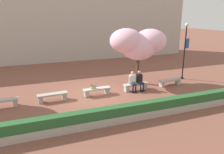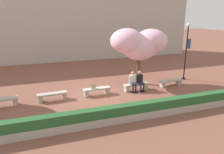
{
  "view_description": "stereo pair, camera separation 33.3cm",
  "coord_description": "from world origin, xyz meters",
  "px_view_note": "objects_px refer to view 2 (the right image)",
  "views": [
    {
      "loc": [
        -3.62,
        -12.19,
        4.86
      ],
      "look_at": [
        1.07,
        0.2,
        1.0
      ],
      "focal_mm": 35.0,
      "sensor_mm": 36.0,
      "label": 1
    },
    {
      "loc": [
        -3.31,
        -12.31,
        4.86
      ],
      "look_at": [
        1.07,
        0.2,
        1.0
      ],
      "focal_mm": 35.0,
      "sensor_mm": 36.0,
      "label": 2
    }
  ],
  "objects_px": {
    "stone_bench_near_east": "(136,86)",
    "person_seated_left": "(133,81)",
    "cherry_tree_main": "(139,43)",
    "lamp_post_with_banner": "(187,46)",
    "stone_bench_near_west": "(52,95)",
    "handbag": "(93,86)",
    "stone_bench_center": "(97,90)",
    "person_seated_right": "(140,80)",
    "stone_bench_east_end": "(171,82)",
    "stone_bench_west_end": "(2,101)"
  },
  "relations": [
    {
      "from": "stone_bench_west_end",
      "to": "lamp_post_with_banner",
      "type": "bearing_deg",
      "value": 4.81
    },
    {
      "from": "stone_bench_west_end",
      "to": "lamp_post_with_banner",
      "type": "height_order",
      "value": "lamp_post_with_banner"
    },
    {
      "from": "handbag",
      "to": "cherry_tree_main",
      "type": "xyz_separation_m",
      "value": [
        3.65,
        1.3,
        2.31
      ]
    },
    {
      "from": "stone_bench_center",
      "to": "person_seated_right",
      "type": "xyz_separation_m",
      "value": [
        2.92,
        -0.05,
        0.4
      ]
    },
    {
      "from": "stone_bench_near_west",
      "to": "lamp_post_with_banner",
      "type": "relative_size",
      "value": 0.41
    },
    {
      "from": "person_seated_right",
      "to": "lamp_post_with_banner",
      "type": "distance_m",
      "value": 4.8
    },
    {
      "from": "stone_bench_east_end",
      "to": "lamp_post_with_banner",
      "type": "height_order",
      "value": "lamp_post_with_banner"
    },
    {
      "from": "stone_bench_near_east",
      "to": "handbag",
      "type": "xyz_separation_m",
      "value": [
        -2.9,
        -0.01,
        0.28
      ]
    },
    {
      "from": "person_seated_right",
      "to": "handbag",
      "type": "bearing_deg",
      "value": 179.13
    },
    {
      "from": "stone_bench_west_end",
      "to": "person_seated_left",
      "type": "distance_m",
      "value": 7.76
    },
    {
      "from": "cherry_tree_main",
      "to": "person_seated_left",
      "type": "bearing_deg",
      "value": -126.81
    },
    {
      "from": "lamp_post_with_banner",
      "to": "stone_bench_near_west",
      "type": "bearing_deg",
      "value": -173.9
    },
    {
      "from": "stone_bench_near_east",
      "to": "handbag",
      "type": "relative_size",
      "value": 5.07
    },
    {
      "from": "stone_bench_near_west",
      "to": "person_seated_left",
      "type": "distance_m",
      "value": 5.1
    },
    {
      "from": "handbag",
      "to": "stone_bench_east_end",
      "type": "bearing_deg",
      "value": 0.06
    },
    {
      "from": "stone_bench_near_west",
      "to": "stone_bench_near_east",
      "type": "height_order",
      "value": "same"
    },
    {
      "from": "stone_bench_east_end",
      "to": "person_seated_right",
      "type": "distance_m",
      "value": 2.45
    },
    {
      "from": "stone_bench_near_west",
      "to": "cherry_tree_main",
      "type": "bearing_deg",
      "value": 11.98
    },
    {
      "from": "person_seated_left",
      "to": "handbag",
      "type": "height_order",
      "value": "person_seated_left"
    },
    {
      "from": "stone_bench_center",
      "to": "stone_bench_near_east",
      "type": "relative_size",
      "value": 1.0
    },
    {
      "from": "stone_bench_west_end",
      "to": "person_seated_right",
      "type": "distance_m",
      "value": 8.26
    },
    {
      "from": "stone_bench_center",
      "to": "cherry_tree_main",
      "type": "xyz_separation_m",
      "value": [
        3.42,
        1.29,
        2.59
      ]
    },
    {
      "from": "handbag",
      "to": "stone_bench_near_east",
      "type": "bearing_deg",
      "value": 0.11
    },
    {
      "from": "stone_bench_near_east",
      "to": "person_seated_right",
      "type": "bearing_deg",
      "value": -12.01
    },
    {
      "from": "person_seated_right",
      "to": "handbag",
      "type": "distance_m",
      "value": 3.15
    },
    {
      "from": "cherry_tree_main",
      "to": "person_seated_right",
      "type": "bearing_deg",
      "value": -110.54
    },
    {
      "from": "stone_bench_east_end",
      "to": "cherry_tree_main",
      "type": "height_order",
      "value": "cherry_tree_main"
    },
    {
      "from": "person_seated_left",
      "to": "stone_bench_east_end",
      "type": "bearing_deg",
      "value": 1.05
    },
    {
      "from": "person_seated_left",
      "to": "handbag",
      "type": "relative_size",
      "value": 3.81
    },
    {
      "from": "stone_bench_west_end",
      "to": "stone_bench_near_west",
      "type": "distance_m",
      "value": 2.67
    },
    {
      "from": "stone_bench_near_east",
      "to": "person_seated_left",
      "type": "bearing_deg",
      "value": -168.06
    },
    {
      "from": "stone_bench_east_end",
      "to": "handbag",
      "type": "bearing_deg",
      "value": -179.94
    },
    {
      "from": "stone_bench_near_west",
      "to": "stone_bench_near_east",
      "type": "xyz_separation_m",
      "value": [
        5.34,
        0.0,
        0.0
      ]
    },
    {
      "from": "stone_bench_center",
      "to": "person_seated_left",
      "type": "relative_size",
      "value": 1.33
    },
    {
      "from": "handbag",
      "to": "stone_bench_center",
      "type": "bearing_deg",
      "value": 1.37
    },
    {
      "from": "lamp_post_with_banner",
      "to": "cherry_tree_main",
      "type": "bearing_deg",
      "value": 176.43
    },
    {
      "from": "stone_bench_near_west",
      "to": "handbag",
      "type": "xyz_separation_m",
      "value": [
        2.44,
        -0.01,
        0.28
      ]
    },
    {
      "from": "cherry_tree_main",
      "to": "lamp_post_with_banner",
      "type": "xyz_separation_m",
      "value": [
        3.79,
        -0.24,
        -0.37
      ]
    },
    {
      "from": "handbag",
      "to": "person_seated_right",
      "type": "bearing_deg",
      "value": -0.87
    },
    {
      "from": "person_seated_left",
      "to": "person_seated_right",
      "type": "distance_m",
      "value": 0.5
    },
    {
      "from": "stone_bench_near_east",
      "to": "stone_bench_west_end",
      "type": "bearing_deg",
      "value": -180.0
    },
    {
      "from": "stone_bench_west_end",
      "to": "cherry_tree_main",
      "type": "distance_m",
      "value": 9.22
    },
    {
      "from": "stone_bench_center",
      "to": "stone_bench_near_east",
      "type": "xyz_separation_m",
      "value": [
        2.67,
        0.0,
        0.0
      ]
    },
    {
      "from": "stone_bench_east_end",
      "to": "stone_bench_west_end",
      "type": "bearing_deg",
      "value": 180.0
    },
    {
      "from": "stone_bench_east_end",
      "to": "handbag",
      "type": "xyz_separation_m",
      "value": [
        -5.57,
        -0.01,
        0.28
      ]
    },
    {
      "from": "stone_bench_east_end",
      "to": "handbag",
      "type": "height_order",
      "value": "handbag"
    },
    {
      "from": "person_seated_right",
      "to": "stone_bench_west_end",
      "type": "bearing_deg",
      "value": 179.63
    },
    {
      "from": "stone_bench_near_east",
      "to": "person_seated_right",
      "type": "xyz_separation_m",
      "value": [
        0.25,
        -0.05,
        0.4
      ]
    },
    {
      "from": "stone_bench_west_end",
      "to": "handbag",
      "type": "height_order",
      "value": "handbag"
    },
    {
      "from": "stone_bench_west_end",
      "to": "cherry_tree_main",
      "type": "height_order",
      "value": "cherry_tree_main"
    }
  ]
}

